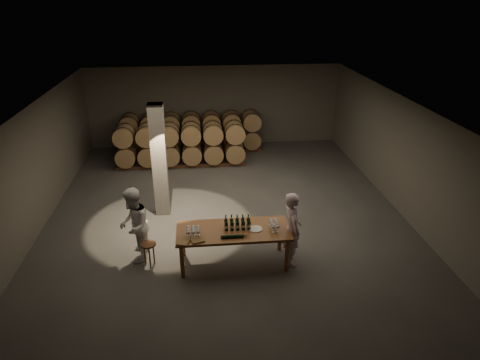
{
  "coord_description": "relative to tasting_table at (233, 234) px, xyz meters",
  "views": [
    {
      "loc": [
        -0.7,
        -10.9,
        5.95
      ],
      "look_at": [
        0.39,
        -0.2,
        1.1
      ],
      "focal_mm": 32.0,
      "sensor_mm": 36.0,
      "label": 1
    }
  ],
  "objects": [
    {
      "name": "bottle_cluster",
      "position": [
        0.1,
        0.06,
        0.22
      ],
      "size": [
        0.6,
        0.23,
        0.32
      ],
      "color": "black",
      "rests_on": "tasting_table"
    },
    {
      "name": "tasting_table",
      "position": [
        0.0,
        0.0,
        0.0
      ],
      "size": [
        2.6,
        1.1,
        0.9
      ],
      "color": "brown",
      "rests_on": "ground"
    },
    {
      "name": "pen",
      "position": [
        -0.75,
        -0.43,
        0.11
      ],
      "size": [
        0.14,
        0.05,
        0.01
      ],
      "primitive_type": "cylinder",
      "rotation": [
        0.0,
        1.57,
        0.31
      ],
      "color": "black",
      "rests_on": "tasting_table"
    },
    {
      "name": "plate",
      "position": [
        0.51,
        -0.03,
        0.11
      ],
      "size": [
        0.31,
        0.31,
        0.02
      ],
      "primitive_type": "cylinder",
      "color": "white",
      "rests_on": "tasting_table"
    },
    {
      "name": "glass_cluster_left",
      "position": [
        -0.91,
        -0.15,
        0.24
      ],
      "size": [
        0.31,
        0.31,
        0.19
      ],
      "color": "silver",
      "rests_on": "tasting_table"
    },
    {
      "name": "barrel_stack_back",
      "position": [
        -0.96,
        7.7,
        0.03
      ],
      "size": [
        5.48,
        0.95,
        1.57
      ],
      "color": "#522F1C",
      "rests_on": "ground"
    },
    {
      "name": "notebook_corner",
      "position": [
        -1.12,
        -0.41,
        0.12
      ],
      "size": [
        0.32,
        0.36,
        0.03
      ],
      "primitive_type": "cube",
      "rotation": [
        0.0,
        0.0,
        -0.32
      ],
      "color": "brown",
      "rests_on": "tasting_table"
    },
    {
      "name": "glass_cluster_right",
      "position": [
        0.94,
        -0.03,
        0.23
      ],
      "size": [
        0.2,
        0.42,
        0.18
      ],
      "color": "silver",
      "rests_on": "tasting_table"
    },
    {
      "name": "room",
      "position": [
        -1.8,
        2.7,
        0.8
      ],
      "size": [
        12.0,
        12.0,
        12.0
      ],
      "color": "#4E4C49",
      "rests_on": "ground"
    },
    {
      "name": "person_woman",
      "position": [
        -2.28,
        0.39,
        0.12
      ],
      "size": [
        0.71,
        0.9,
        1.84
      ],
      "primitive_type": "imported",
      "rotation": [
        0.0,
        0.0,
        -1.56
      ],
      "color": "white",
      "rests_on": "ground"
    },
    {
      "name": "barrel_stack_front",
      "position": [
        -1.35,
        6.3,
        0.03
      ],
      "size": [
        4.7,
        0.95,
        1.57
      ],
      "color": "#522F1C",
      "rests_on": "ground"
    },
    {
      "name": "person_man",
      "position": [
        1.34,
        -0.11,
        0.11
      ],
      "size": [
        0.49,
        0.7,
        1.82
      ],
      "primitive_type": "imported",
      "rotation": [
        0.0,
        0.0,
        1.65
      ],
      "color": "silver",
      "rests_on": "ground"
    },
    {
      "name": "notebook_near",
      "position": [
        -0.82,
        -0.39,
        0.12
      ],
      "size": [
        0.33,
        0.3,
        0.03
      ],
      "primitive_type": "cube",
      "rotation": [
        0.0,
        0.0,
        0.31
      ],
      "color": "brown",
      "rests_on": "tasting_table"
    },
    {
      "name": "stool",
      "position": [
        -1.95,
        0.1,
        -0.31
      ],
      "size": [
        0.35,
        0.35,
        0.59
      ],
      "rotation": [
        0.0,
        0.0,
        0.15
      ],
      "color": "#522F1C",
      "rests_on": "ground"
    },
    {
      "name": "lying_bottles",
      "position": [
        -0.04,
        -0.35,
        0.14
      ],
      "size": [
        0.59,
        0.07,
        0.07
      ],
      "color": "black",
      "rests_on": "tasting_table"
    }
  ]
}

